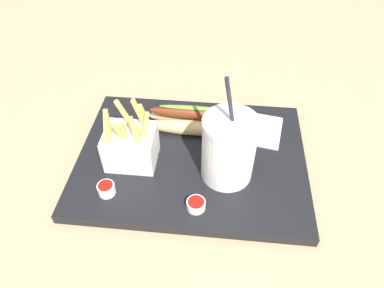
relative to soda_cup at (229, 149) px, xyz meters
name	(u,v)px	position (x,y,z in m)	size (l,w,h in m)	color
ground_plane	(192,164)	(0.07, -0.04, -0.10)	(2.40, 2.40, 0.02)	tan
food_tray	(192,158)	(0.07, -0.04, -0.08)	(0.45, 0.34, 0.02)	black
soda_cup	(229,149)	(0.00, 0.00, 0.00)	(0.10, 0.10, 0.22)	white
fries_basket	(131,146)	(0.19, -0.02, -0.03)	(0.10, 0.08, 0.14)	white
hot_dog_1	(191,120)	(0.08, -0.12, -0.04)	(0.19, 0.06, 0.06)	#DBB775
ketchup_cup_1	(196,204)	(0.05, 0.09, -0.06)	(0.03, 0.03, 0.02)	white
ketchup_cup_2	(106,189)	(0.21, 0.07, -0.05)	(0.03, 0.03, 0.02)	white
napkin_stack	(250,128)	(-0.05, -0.13, -0.06)	(0.13, 0.10, 0.01)	white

